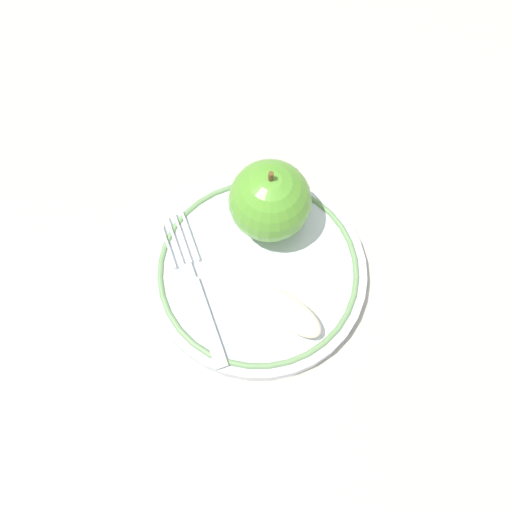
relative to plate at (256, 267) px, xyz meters
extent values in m
plane|color=#ADA79B|center=(-0.01, 0.00, -0.01)|extent=(2.00, 2.00, 0.00)
cylinder|color=silver|center=(0.00, 0.00, 0.00)|extent=(0.21, 0.21, 0.01)
torus|color=#6A905B|center=(0.00, 0.00, 0.01)|extent=(0.20, 0.20, 0.01)
sphere|color=#55982D|center=(-0.03, -0.04, 0.05)|extent=(0.08, 0.08, 0.08)
cylinder|color=brown|center=(-0.03, -0.04, 0.09)|extent=(0.00, 0.00, 0.01)
ellipsoid|color=#F8E4C2|center=(0.00, 0.06, 0.02)|extent=(0.05, 0.07, 0.02)
cube|color=silver|center=(0.07, 0.03, 0.01)|extent=(0.03, 0.09, 0.00)
cube|color=silver|center=(0.06, -0.02, 0.01)|extent=(0.01, 0.02, 0.00)
cube|color=silver|center=(0.04, -0.06, 0.01)|extent=(0.01, 0.06, 0.00)
cube|color=silver|center=(0.05, -0.06, 0.01)|extent=(0.01, 0.06, 0.00)
cube|color=silver|center=(0.06, -0.06, 0.01)|extent=(0.01, 0.06, 0.00)
cube|color=silver|center=(0.07, -0.06, 0.01)|extent=(0.01, 0.06, 0.00)
camera|label=1|loc=(0.10, 0.19, 0.52)|focal=40.00mm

